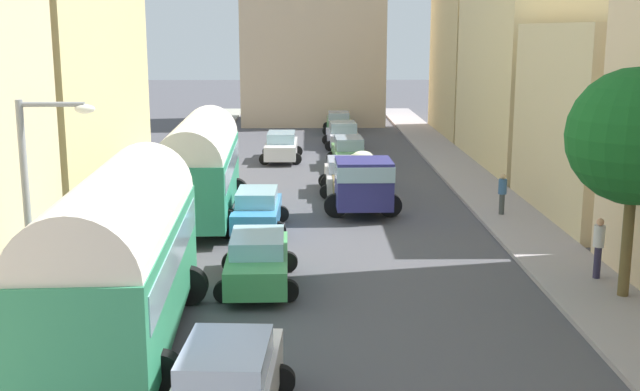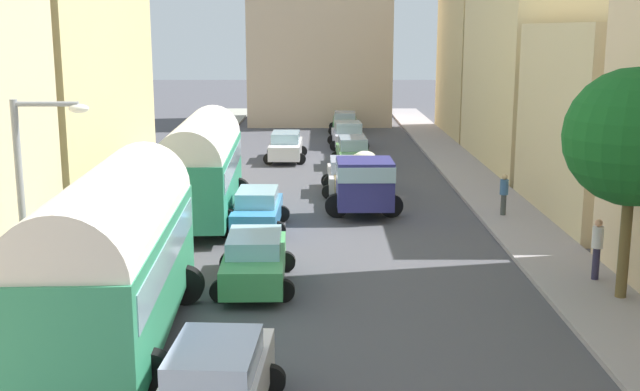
% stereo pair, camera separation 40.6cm
% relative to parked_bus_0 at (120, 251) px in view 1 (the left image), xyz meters
% --- Properties ---
extents(ground_plane, '(154.00, 154.00, 0.00)m').
position_rel_parked_bus_0_xyz_m(ground_plane, '(4.54, 17.90, -2.22)').
color(ground_plane, '#4A494F').
extents(sidewalk_left, '(2.50, 70.00, 0.14)m').
position_rel_parked_bus_0_xyz_m(sidewalk_left, '(-2.71, 17.90, -2.15)').
color(sidewalk_left, '#A09F91').
rests_on(sidewalk_left, ground).
extents(sidewalk_right, '(2.50, 70.00, 0.14)m').
position_rel_parked_bus_0_xyz_m(sidewalk_right, '(11.79, 17.90, -2.15)').
color(sidewalk_right, '#9B9295').
rests_on(sidewalk_right, ground).
extents(building_left_2, '(6.29, 14.21, 11.43)m').
position_rel_parked_bus_0_xyz_m(building_left_2, '(-6.82, 16.69, 3.53)').
color(building_left_2, '#D9C285').
rests_on(building_left_2, ground).
extents(building_right_2, '(5.13, 9.09, 7.22)m').
position_rel_parked_bus_0_xyz_m(building_right_2, '(15.60, 12.55, 1.39)').
color(building_right_2, beige).
rests_on(building_right_2, ground).
extents(building_right_3, '(4.93, 12.71, 9.63)m').
position_rel_parked_bus_0_xyz_m(building_right_3, '(15.50, 24.18, 2.59)').
color(building_right_3, beige).
rests_on(building_right_3, ground).
extents(building_right_4, '(5.44, 10.49, 10.39)m').
position_rel_parked_bus_0_xyz_m(building_right_4, '(15.51, 36.19, 2.99)').
color(building_right_4, tan).
rests_on(building_right_4, ground).
extents(distant_church, '(10.44, 7.67, 20.08)m').
position_rel_parked_bus_0_xyz_m(distant_church, '(4.54, 43.36, 4.81)').
color(distant_church, beige).
rests_on(distant_church, ground).
extents(parked_bus_0, '(3.59, 8.89, 4.04)m').
position_rel_parked_bus_0_xyz_m(parked_bus_0, '(0.00, 0.00, 0.00)').
color(parked_bus_0, '#348D63').
rests_on(parked_bus_0, ground).
extents(parked_bus_1, '(3.41, 9.15, 3.86)m').
position_rel_parked_bus_0_xyz_m(parked_bus_1, '(0.16, 12.24, -0.09)').
color(parked_bus_1, '#2D8B66').
rests_on(parked_bus_1, ground).
extents(cargo_truck_0, '(3.04, 7.26, 2.23)m').
position_rel_parked_bus_0_xyz_m(cargo_truck_0, '(6.20, 13.78, -1.03)').
color(cargo_truck_0, navy).
rests_on(cargo_truck_0, ground).
extents(car_0, '(2.33, 4.02, 1.51)m').
position_rel_parked_bus_0_xyz_m(car_0, '(5.77, 16.97, -1.46)').
color(car_0, silver).
rests_on(car_0, ground).
extents(car_1, '(2.24, 4.39, 1.56)m').
position_rel_parked_bus_0_xyz_m(car_1, '(6.25, 23.57, -1.44)').
color(car_1, '#55954C').
rests_on(car_1, ground).
extents(car_2, '(2.45, 4.24, 1.56)m').
position_rel_parked_bus_0_xyz_m(car_2, '(6.23, 30.33, -1.44)').
color(car_2, silver).
rests_on(car_2, ground).
extents(car_3, '(2.28, 4.09, 1.46)m').
position_rel_parked_bus_0_xyz_m(car_3, '(6.26, 37.12, -1.48)').
color(car_3, '#508E5B').
rests_on(car_3, ground).
extents(car_4, '(2.41, 4.22, 1.54)m').
position_rel_parked_bus_0_xyz_m(car_4, '(2.69, -3.69, -1.44)').
color(car_4, silver).
rests_on(car_4, ground).
extents(car_5, '(2.30, 4.29, 1.49)m').
position_rel_parked_bus_0_xyz_m(car_5, '(2.75, 4.21, -1.46)').
color(car_5, '#449B56').
rests_on(car_5, ground).
extents(car_6, '(2.19, 3.89, 1.46)m').
position_rel_parked_bus_0_xyz_m(car_6, '(2.34, 10.49, -1.48)').
color(car_6, '#3E8BC9').
rests_on(car_6, ground).
extents(car_7, '(2.28, 4.39, 1.55)m').
position_rel_parked_bus_0_xyz_m(car_7, '(2.70, 25.66, -1.44)').
color(car_7, silver).
rests_on(car_7, ground).
extents(pedestrian_0, '(0.37, 0.37, 1.70)m').
position_rel_parked_bus_0_xyz_m(pedestrian_0, '(11.47, 12.22, -1.24)').
color(pedestrian_0, '#404543').
rests_on(pedestrian_0, ground).
extents(pedestrian_3, '(0.40, 0.40, 1.87)m').
position_rel_parked_bus_0_xyz_m(pedestrian_3, '(12.27, 4.38, -1.14)').
color(pedestrian_3, '#2B2742').
rests_on(pedestrian_3, ground).
extents(streetlamp_near, '(1.68, 0.28, 5.55)m').
position_rel_parked_bus_0_xyz_m(streetlamp_near, '(-1.71, 0.03, 1.15)').
color(streetlamp_near, gray).
rests_on(streetlamp_near, ground).
extents(roadside_tree_1, '(3.49, 3.49, 6.11)m').
position_rel_parked_bus_0_xyz_m(roadside_tree_1, '(12.44, 2.89, 2.12)').
color(roadside_tree_1, brown).
rests_on(roadside_tree_1, ground).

